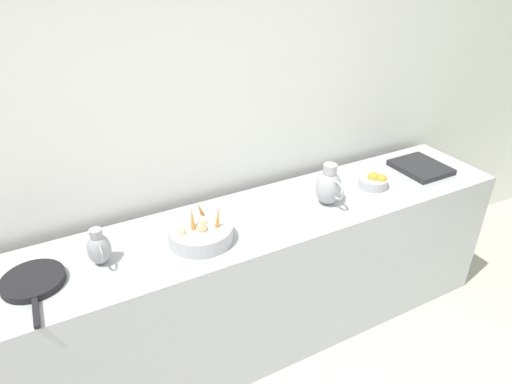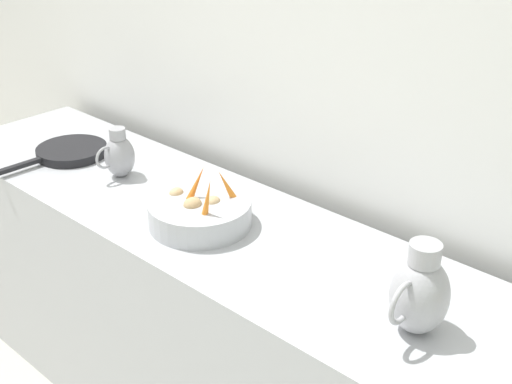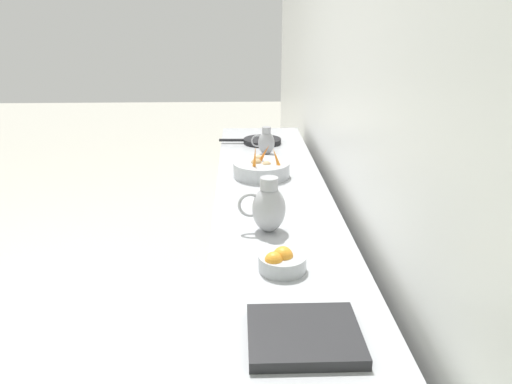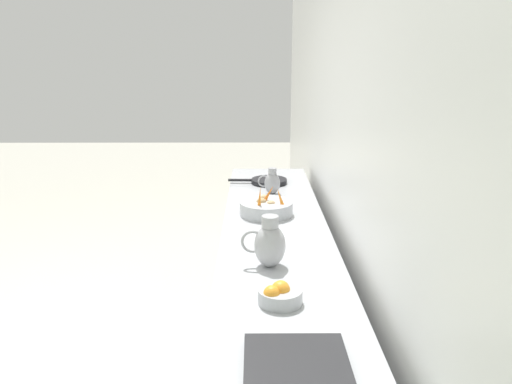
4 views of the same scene
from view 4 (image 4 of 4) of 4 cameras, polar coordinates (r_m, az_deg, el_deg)
name	(u,v)px [view 4 (image 4 of 4)]	position (r m, az deg, el deg)	size (l,w,h in m)	color
ground_plane	(46,348)	(3.82, -22.60, -15.94)	(16.12, 16.12, 0.00)	#ADAA9E
tile_wall_left	(377,149)	(2.33, 13.48, 4.72)	(0.10, 9.11, 3.00)	white
prep_counter	(275,305)	(3.09, 2.21, -12.65)	(0.62, 3.29, 0.92)	#ADAFB5
vegetable_colander	(266,208)	(3.20, 1.16, -1.80)	(0.34, 0.34, 0.21)	#ADAFB5
orange_bowl	(279,295)	(2.11, 2.64, -11.48)	(0.18, 0.18, 0.10)	#ADAFB5
metal_pitcher_tall	(269,244)	(2.42, 1.51, -5.86)	(0.21, 0.15, 0.25)	#A3A3A8
metal_pitcher_short	(272,182)	(3.66, 1.81, 1.10)	(0.16, 0.11, 0.19)	#939399
counter_sink_basin	(296,363)	(1.74, 4.55, -18.64)	(0.34, 0.30, 0.04)	#232326
skillet_on_counter	(268,181)	(3.97, 1.40, 1.23)	(0.46, 0.28, 0.03)	black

